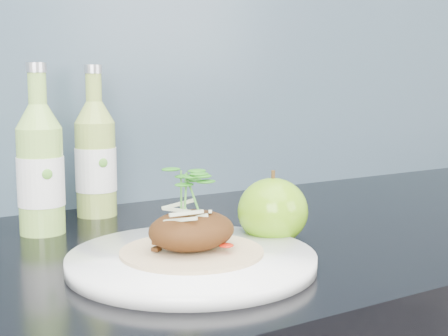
{
  "coord_description": "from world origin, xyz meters",
  "views": [
    {
      "loc": [
        -0.34,
        1.0,
        1.11
      ],
      "look_at": [
        0.07,
        1.65,
        1.0
      ],
      "focal_mm": 50.0,
      "sensor_mm": 36.0,
      "label": 1
    }
  ],
  "objects_px": {
    "dinner_plate": "(192,260)",
    "cider_bottle_right": "(96,159)",
    "cider_bottle_left": "(40,170)",
    "green_apple": "(273,211)"
  },
  "relations": [
    {
      "from": "dinner_plate",
      "to": "cider_bottle_right",
      "type": "distance_m",
      "value": 0.33
    },
    {
      "from": "green_apple",
      "to": "cider_bottle_right",
      "type": "distance_m",
      "value": 0.31
    },
    {
      "from": "dinner_plate",
      "to": "green_apple",
      "type": "relative_size",
      "value": 3.38
    },
    {
      "from": "cider_bottle_right",
      "to": "green_apple",
      "type": "bearing_deg",
      "value": -44.55
    },
    {
      "from": "dinner_plate",
      "to": "cider_bottle_left",
      "type": "bearing_deg",
      "value": 111.57
    },
    {
      "from": "cider_bottle_right",
      "to": "cider_bottle_left",
      "type": "bearing_deg",
      "value": -125.91
    },
    {
      "from": "dinner_plate",
      "to": "cider_bottle_left",
      "type": "height_order",
      "value": "cider_bottle_left"
    },
    {
      "from": "cider_bottle_left",
      "to": "green_apple",
      "type": "bearing_deg",
      "value": -22.01
    },
    {
      "from": "green_apple",
      "to": "cider_bottle_right",
      "type": "height_order",
      "value": "cider_bottle_right"
    },
    {
      "from": "cider_bottle_left",
      "to": "cider_bottle_right",
      "type": "bearing_deg",
      "value": 53.62
    }
  ]
}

